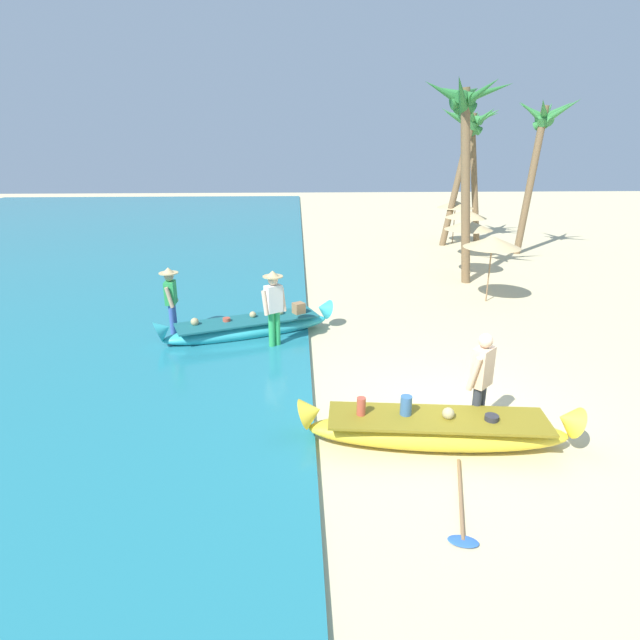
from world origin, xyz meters
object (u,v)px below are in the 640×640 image
Objects in this scene: person_tourist_customer at (481,377)px; palm_tree_mid_cluster at (541,131)px; palm_tree_tall_inland at (468,135)px; palm_tree_far_behind at (472,135)px; paddle at (461,511)px; person_vendor_hatted at (274,305)px; boat_cyan_midground at (249,327)px; person_vendor_assistant at (171,297)px; palm_tree_leaning_seaward at (466,120)px; boat_yellow_foreground at (436,430)px.

person_tourist_customer is 0.28× the size of palm_tree_mid_cluster.
palm_tree_mid_cluster is (6.64, 13.48, 3.85)m from person_tourist_customer.
palm_tree_tall_inland is 0.97× the size of palm_tree_mid_cluster.
person_tourist_customer is at bearing -106.63° from palm_tree_far_behind.
person_vendor_hatted is at bearing 115.05° from paddle.
palm_tree_far_behind is at bearing 53.60° from boat_cyan_midground.
person_vendor_hatted is at bearing -135.26° from palm_tree_mid_cluster.
person_vendor_assistant reaches higher than paddle.
palm_tree_tall_inland is (7.78, 11.86, 3.60)m from person_vendor_hatted.
paddle is (4.99, -6.38, -0.95)m from person_vendor_assistant.
palm_tree_far_behind is (10.71, 11.92, 3.69)m from person_vendor_assistant.
palm_tree_tall_inland is 0.94× the size of palm_tree_leaning_seaward.
palm_tree_mid_cluster is 3.38m from palm_tree_far_behind.
palm_tree_far_behind is at bearing 62.59° from palm_tree_tall_inland.
boat_cyan_midground is at bearing -142.87° from palm_tree_leaning_seaward.
boat_yellow_foreground is 7.05m from person_vendor_assistant.
palm_tree_leaning_seaward is (2.23, 9.01, 4.08)m from person_tourist_customer.
palm_tree_tall_inland is at bearing 73.24° from paddle.
palm_tree_tall_inland is at bearing 74.09° from person_tourist_customer.
person_vendor_hatted is at bearing 133.78° from person_tourist_customer.
palm_tree_leaning_seaward is (5.62, 5.47, 3.96)m from person_vendor_hatted.
boat_yellow_foreground reaches higher than boat_cyan_midground.
person_vendor_hatted reaches higher than boat_yellow_foreground.
boat_yellow_foreground is at bearing -118.07° from palm_tree_mid_cluster.
palm_tree_far_behind is (4.89, 16.36, 3.74)m from person_tourist_customer.
palm_tree_far_behind reaches higher than person_vendor_hatted.
palm_tree_leaning_seaward is at bearing 76.09° from person_tourist_customer.
person_tourist_customer is 7.33m from person_vendor_assistant.
boat_cyan_midground is 2.47× the size of person_vendor_assistant.
person_vendor_assistant is 8.16m from paddle.
boat_cyan_midground is 2.51× the size of person_tourist_customer.
boat_cyan_midground is 15.66m from palm_tree_far_behind.
person_vendor_hatted is 0.31× the size of palm_tree_tall_inland.
person_vendor_hatted is 14.61m from palm_tree_mid_cluster.
palm_tree_far_behind is at bearing 71.36° from boat_yellow_foreground.
boat_cyan_midground is 6.98m from paddle.
person_vendor_assistant is (-2.44, 0.91, -0.07)m from person_vendor_hatted.
paddle is at bearing -92.22° from boat_yellow_foreground.
person_vendor_hatted is (0.64, -0.73, 0.79)m from boat_cyan_midground.
palm_tree_mid_cluster reaches higher than person_vendor_hatted.
boat_cyan_midground is 14.63m from palm_tree_tall_inland.
person_vendor_assistant is at bearing 174.46° from boat_cyan_midground.
boat_yellow_foreground is 10.98m from palm_tree_leaning_seaward.
boat_cyan_midground is 0.69× the size of palm_tree_mid_cluster.
boat_yellow_foreground is 0.71× the size of palm_tree_mid_cluster.
palm_tree_mid_cluster is at bearing 63.77° from person_tourist_customer.
person_tourist_customer is at bearing 28.80° from boat_yellow_foreground.
palm_tree_mid_cluster is at bearing -58.68° from palm_tree_far_behind.
person_vendor_hatted is at bearing -122.84° from palm_tree_far_behind.
palm_tree_far_behind is at bearing 48.05° from person_vendor_assistant.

